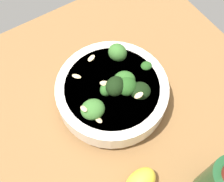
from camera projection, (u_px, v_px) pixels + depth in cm
name	position (u px, v px, depth cm)	size (l,w,h in cm)	color
ground_plane	(115.00, 130.00, 59.50)	(70.96, 70.96, 3.45)	brown
bowl_of_broccoli	(113.00, 91.00, 57.45)	(22.33, 22.33, 10.00)	silver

